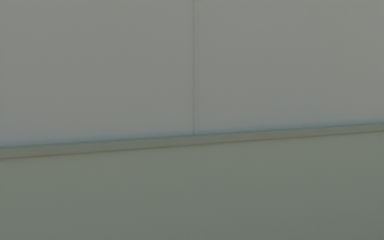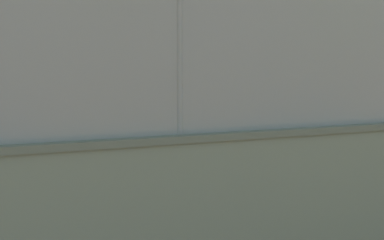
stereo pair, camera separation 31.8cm
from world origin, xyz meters
name	(u,v)px [view 1 (the left image)]	position (x,y,z in m)	size (l,w,h in m)	color
ground_plane	(127,136)	(0.00, 0.00, 0.00)	(260.00, 260.00, 0.00)	#A36B42
player_at_service_line	(50,131)	(3.59, 4.70, 0.95)	(1.22, 0.72, 1.62)	#591919
player_near_wall_returning	(167,105)	(-2.34, -1.71, 0.93)	(0.98, 0.68, 1.59)	black
sports_ball	(55,139)	(3.78, 6.14, 0.95)	(0.21, 0.21, 0.21)	#3399D8
spare_ball_by_wall	(355,229)	(0.53, 11.62, 0.10)	(0.20, 0.20, 0.20)	#3399D8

